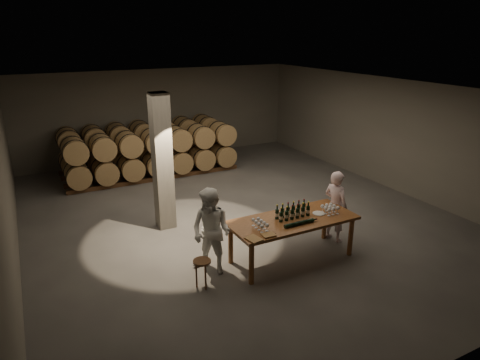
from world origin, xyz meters
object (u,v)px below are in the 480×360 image
bottle_cluster (293,212)px  notebook_near (268,235)px  tasting_table (292,223)px  plate (319,213)px  person_man (335,206)px  person_woman (211,232)px  stool (202,265)px

bottle_cluster → notebook_near: size_ratio=2.99×
tasting_table → plate: (0.61, -0.04, 0.11)m
notebook_near → person_man: bearing=21.0°
plate → person_man: size_ratio=0.15×
plate → person_man: bearing=24.3°
bottle_cluster → tasting_table: bearing=-120.1°
person_man → person_woman: person_woman is taller
stool → person_woman: (0.38, 0.42, 0.41)m
plate → person_man: (0.72, 0.32, -0.10)m
tasting_table → stool: tasting_table is taller
stool → person_woman: person_woman is taller
tasting_table → stool: bearing=-176.9°
plate → stool: (-2.64, -0.07, -0.46)m
bottle_cluster → person_man: (1.29, 0.22, -0.20)m
notebook_near → person_woman: (-0.83, 0.72, -0.06)m
plate → person_man: person_man is taller
stool → person_woman: 0.69m
bottle_cluster → person_man: size_ratio=0.45×
bottle_cluster → notebook_near: 0.99m
notebook_near → stool: notebook_near is taller
notebook_near → stool: size_ratio=0.44×
bottle_cluster → notebook_near: bottle_cluster is taller
bottle_cluster → person_woman: bearing=172.0°
tasting_table → stool: size_ratio=4.74×
bottle_cluster → notebook_near: (-0.86, -0.48, -0.09)m
person_man → bottle_cluster: bearing=86.1°
plate → notebook_near: notebook_near is taller
person_woman → bottle_cluster: bearing=48.4°
bottle_cluster → plate: bottle_cluster is taller
plate → notebook_near: 1.48m
tasting_table → plate: bearing=-3.6°
tasting_table → person_man: (1.33, 0.29, 0.01)m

